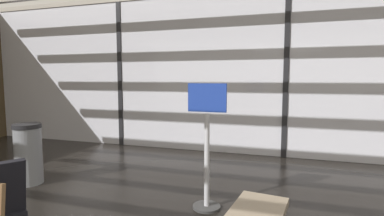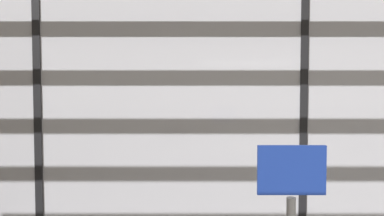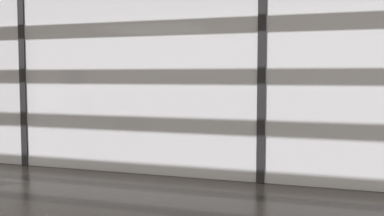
% 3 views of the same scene
% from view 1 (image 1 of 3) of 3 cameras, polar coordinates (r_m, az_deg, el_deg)
% --- Properties ---
extents(glass_curtain_wall, '(14.00, 0.08, 3.13)m').
position_cam_1_polar(glass_curtain_wall, '(5.81, 17.69, 6.21)').
color(glass_curtain_wall, silver).
rests_on(glass_curtain_wall, ground).
extents(window_mullion_0, '(0.10, 0.12, 3.13)m').
position_cam_1_polar(window_mullion_0, '(6.79, -13.55, 6.22)').
color(window_mullion_0, black).
rests_on(window_mullion_0, ground).
extents(window_mullion_1, '(0.10, 0.12, 3.13)m').
position_cam_1_polar(window_mullion_1, '(5.81, 17.69, 6.21)').
color(window_mullion_1, black).
rests_on(window_mullion_1, ground).
extents(parked_airplane, '(14.28, 3.63, 3.63)m').
position_cam_1_polar(parked_airplane, '(10.04, 11.03, 7.50)').
color(parked_airplane, '#B2BCD6').
rests_on(parked_airplane, ground).
extents(trash_bin, '(0.38, 0.38, 0.86)m').
position_cam_1_polar(trash_bin, '(4.82, -29.02, -7.71)').
color(trash_bin, slate).
rests_on(trash_bin, ground).
extents(info_sign, '(0.44, 0.32, 1.44)m').
position_cam_1_polar(info_sign, '(3.39, 2.89, -8.21)').
color(info_sign, '#333333').
rests_on(info_sign, ground).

